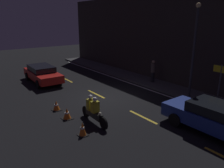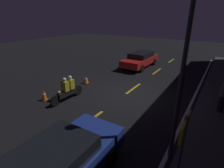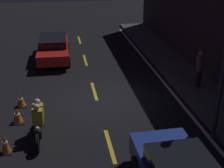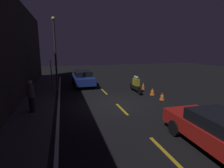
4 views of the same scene
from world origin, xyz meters
name	(u,v)px [view 2 (image 2 of 4)]	position (x,y,z in m)	size (l,w,h in m)	color
ground_plane	(126,94)	(0.00, 0.00, 0.00)	(56.00, 56.00, 0.00)	black
raised_curb	(217,116)	(0.00, 4.85, 0.07)	(28.00, 2.05, 0.14)	#424244
lane_dash_a	(171,61)	(-10.00, 0.00, 0.00)	(2.00, 0.14, 0.01)	gold
lane_dash_b	(157,71)	(-5.50, 0.00, 0.00)	(2.00, 0.14, 0.01)	gold
lane_dash_c	(134,88)	(-1.00, 0.00, 0.00)	(2.00, 0.14, 0.01)	gold
lane_dash_d	(89,121)	(3.50, 0.00, 0.00)	(2.00, 0.14, 0.01)	gold
lane_solid_kerb	(188,110)	(0.00, 3.57, 0.00)	(25.20, 0.14, 0.01)	silver
taxi_red	(140,59)	(-6.06, -1.84, 0.72)	(4.60, 1.96, 1.32)	red
sedan_blue	(54,168)	(6.56, 1.38, 0.75)	(4.50, 1.92, 1.39)	navy
motorcycle	(68,89)	(2.47, -2.38, 0.64)	(2.26, 0.37, 1.37)	black
traffic_cone_near	(86,80)	(-0.04, -3.24, 0.27)	(0.48, 0.48, 0.55)	black
traffic_cone_mid	(72,86)	(1.32, -3.25, 0.28)	(0.52, 0.52, 0.58)	black
traffic_cone_far	(44,95)	(3.26, -3.44, 0.32)	(0.41, 0.41, 0.65)	black
pedestrian	(224,94)	(-0.43, 4.90, 1.02)	(0.34, 0.34, 1.73)	black
shop_sign	(182,144)	(5.19, 4.15, 1.83)	(0.90, 0.08, 2.40)	#4C4C51
street_lamp	(184,64)	(3.68, 3.67, 3.24)	(0.28, 0.28, 5.76)	#333338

